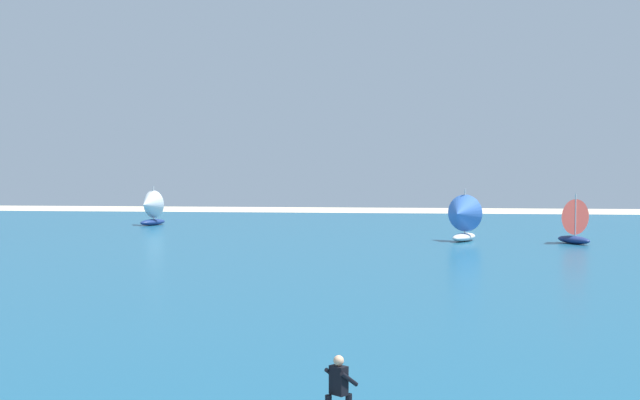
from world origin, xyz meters
The scene contains 4 objects.
ocean centered at (0.00, 50.08, 0.05)m, with size 160.00×90.00×0.10m, color navy.
sailboat_anchored_offshore centered at (-22.28, 71.71, 1.83)m, with size 3.01×3.36×3.77m.
sailboat_far_right centered at (6.33, 58.22, 1.91)m, with size 3.15×3.54×3.95m.
sailboat_far_left centered at (14.12, 57.86, 1.78)m, with size 3.00×3.30×3.67m.
Camera 1 is at (2.26, -1.64, 5.65)m, focal length 44.44 mm.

